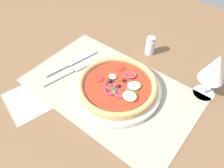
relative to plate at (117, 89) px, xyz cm
name	(u,v)px	position (x,y,z in cm)	size (l,w,h in cm)	color
ground_plane	(110,92)	(-2.19, -0.66, -2.35)	(190.00, 140.00, 2.40)	brown
placemat	(110,89)	(-2.19, -0.66, -0.95)	(51.78, 31.67, 0.40)	gray
plate	(117,89)	(0.00, 0.00, 0.00)	(26.30, 26.30, 1.50)	silver
pizza	(118,85)	(0.11, 0.01, 1.84)	(24.06, 24.06, 2.56)	tan
fork	(71,71)	(-16.90, -3.16, -0.53)	(5.58, 17.87, 0.44)	silver
knife	(72,62)	(-19.77, 0.29, -0.49)	(5.81, 19.90, 0.62)	silver
wine_glass	(215,69)	(20.87, 15.81, 9.04)	(7.20, 7.20, 14.90)	silver
napkin	(30,100)	(-18.14, -18.87, -0.97)	(13.83, 12.45, 0.36)	white
pepper_shaker	(150,46)	(-2.15, 21.65, 2.11)	(3.20, 3.20, 6.70)	silver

